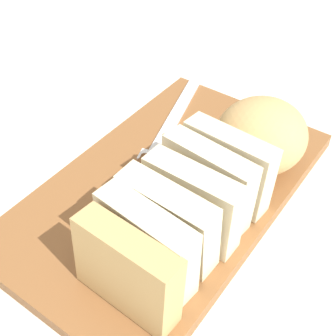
{
  "coord_description": "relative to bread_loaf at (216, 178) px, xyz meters",
  "views": [
    {
      "loc": [
        0.33,
        0.25,
        0.44
      ],
      "look_at": [
        0.0,
        0.0,
        0.05
      ],
      "focal_mm": 49.48,
      "sensor_mm": 36.0,
      "label": 1
    }
  ],
  "objects": [
    {
      "name": "ground_plane",
      "position": [
        0.01,
        -0.06,
        -0.06
      ],
      "size": [
        3.0,
        3.0,
        0.0
      ],
      "primitive_type": "plane",
      "color": "silver"
    },
    {
      "name": "cutting_board",
      "position": [
        0.01,
        -0.06,
        -0.05
      ],
      "size": [
        0.44,
        0.27,
        0.02
      ],
      "primitive_type": "cube",
      "rotation": [
        0.0,
        0.0,
        0.01
      ],
      "color": "brown",
      "rests_on": "ground_plane"
    },
    {
      "name": "bread_loaf",
      "position": [
        0.0,
        0.0,
        0.0
      ],
      "size": [
        0.34,
        0.13,
        0.09
      ],
      "rotation": [
        0.0,
        0.0,
        -0.04
      ],
      "color": "tan",
      "rests_on": "cutting_board"
    },
    {
      "name": "bread_knife",
      "position": [
        -0.02,
        -0.11,
        -0.04
      ],
      "size": [
        0.27,
        0.1,
        0.02
      ],
      "rotation": [
        0.0,
        0.0,
        3.44
      ],
      "color": "silver",
      "rests_on": "cutting_board"
    },
    {
      "name": "crumb_near_knife",
      "position": [
        -0.06,
        -0.09,
        -0.04
      ],
      "size": [
        0.01,
        0.01,
        0.01
      ],
      "primitive_type": "sphere",
      "color": "tan",
      "rests_on": "cutting_board"
    },
    {
      "name": "crumb_near_loaf",
      "position": [
        -0.07,
        -0.13,
        -0.04
      ],
      "size": [
        0.01,
        0.01,
        0.01
      ],
      "primitive_type": "sphere",
      "color": "tan",
      "rests_on": "cutting_board"
    },
    {
      "name": "crumb_stray_left",
      "position": [
        -0.05,
        -0.05,
        -0.04
      ],
      "size": [
        0.01,
        0.01,
        0.01
      ],
      "primitive_type": "sphere",
      "color": "tan",
      "rests_on": "cutting_board"
    }
  ]
}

